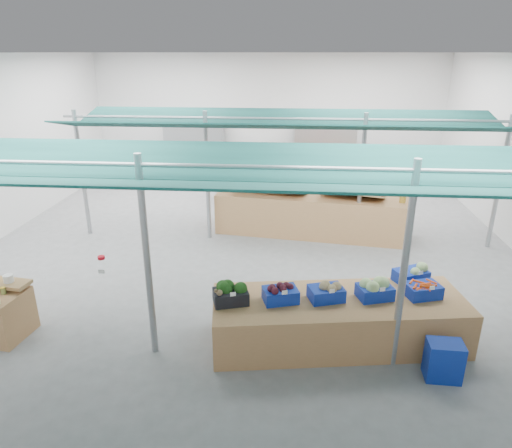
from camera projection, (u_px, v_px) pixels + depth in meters
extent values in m
plane|color=slate|center=(248.00, 247.00, 10.52)|extent=(13.00, 13.00, 0.00)
plane|color=silver|center=(247.00, 53.00, 9.03)|extent=(13.00, 13.00, 0.00)
plane|color=silver|center=(267.00, 117.00, 15.83)|extent=(12.00, 0.00, 12.00)
cylinder|color=gray|center=(82.00, 174.00, 10.78)|extent=(0.10, 0.10, 3.00)
cylinder|color=gray|center=(147.00, 260.00, 6.34)|extent=(0.10, 0.10, 3.00)
cylinder|color=gray|center=(207.00, 177.00, 10.54)|extent=(0.10, 0.10, 3.00)
cylinder|color=gray|center=(404.00, 270.00, 6.06)|extent=(0.10, 0.10, 3.00)
cylinder|color=gray|center=(361.00, 181.00, 10.25)|extent=(0.10, 0.10, 3.00)
cylinder|color=gray|center=(499.00, 184.00, 10.01)|extent=(0.10, 0.10, 3.00)
cylinder|color=gray|center=(274.00, 168.00, 5.72)|extent=(10.00, 0.06, 0.06)
cylinder|color=gray|center=(284.00, 119.00, 9.92)|extent=(10.00, 0.06, 0.06)
cube|color=#0A2B2A|center=(271.00, 187.00, 5.14)|extent=(9.50, 1.28, 0.30)
cube|color=#0A2B2A|center=(276.00, 161.00, 6.35)|extent=(9.50, 1.28, 0.30)
cube|color=#0A2B2A|center=(283.00, 127.00, 9.34)|extent=(9.50, 1.28, 0.30)
cube|color=#0A2B2A|center=(285.00, 118.00, 10.55)|extent=(9.50, 1.28, 0.30)
cube|color=#B23F33|center=(195.00, 150.00, 15.96)|extent=(2.00, 0.50, 2.00)
cube|color=#B23F33|center=(324.00, 152.00, 15.59)|extent=(2.00, 0.50, 2.00)
cube|color=#9A6C43|center=(338.00, 320.00, 6.97)|extent=(3.94, 1.82, 0.74)
cube|color=#9A6C43|center=(311.00, 215.00, 11.13)|extent=(4.69, 1.68, 0.98)
cube|color=#9A6C43|center=(307.00, 188.00, 13.48)|extent=(4.84, 0.98, 0.87)
cube|color=#0D2895|center=(444.00, 361.00, 6.19)|extent=(0.48, 0.34, 0.56)
imported|color=#17279B|center=(265.00, 184.00, 12.10)|extent=(0.72, 0.52, 1.84)
imported|color=#BA1640|center=(334.00, 186.00, 11.95)|extent=(0.98, 0.81, 1.84)
cube|color=black|center=(231.00, 297.00, 6.71)|extent=(0.58, 0.48, 0.20)
cube|color=white|center=(233.00, 294.00, 6.45)|extent=(0.08, 0.03, 0.06)
cube|color=#0D2895|center=(280.00, 295.00, 6.75)|extent=(0.58, 0.48, 0.20)
cube|color=white|center=(285.00, 293.00, 6.50)|extent=(0.08, 0.03, 0.06)
cube|color=#0D2895|center=(326.00, 293.00, 6.79)|extent=(0.58, 0.48, 0.20)
cube|color=white|center=(332.00, 291.00, 6.54)|extent=(0.08, 0.03, 0.06)
cube|color=#0D2895|center=(375.00, 292.00, 6.84)|extent=(0.58, 0.48, 0.20)
cube|color=white|center=(383.00, 289.00, 6.58)|extent=(0.08, 0.03, 0.06)
cube|color=#0D2895|center=(423.00, 290.00, 6.88)|extent=(0.58, 0.48, 0.20)
cube|color=white|center=(432.00, 288.00, 6.63)|extent=(0.08, 0.03, 0.06)
sphere|color=brown|center=(220.00, 293.00, 6.53)|extent=(0.09, 0.09, 0.09)
sphere|color=brown|center=(216.00, 291.00, 6.50)|extent=(0.06, 0.06, 0.06)
cylinder|color=#B80C19|center=(101.00, 258.00, 7.36)|extent=(0.12, 0.12, 0.05)
cube|color=white|center=(101.00, 271.00, 7.38)|extent=(0.10, 0.01, 0.07)
cube|color=#997247|center=(267.00, 189.00, 11.03)|extent=(2.01, 1.15, 0.26)
cube|color=#997247|center=(352.00, 194.00, 10.62)|extent=(1.63, 1.05, 0.26)
cylinder|color=#8C6019|center=(403.00, 198.00, 10.40)|extent=(0.14, 0.14, 0.22)
cone|color=#26661E|center=(404.00, 190.00, 10.33)|extent=(0.12, 0.12, 0.18)
cube|color=#0D2895|center=(411.00, 276.00, 7.33)|extent=(0.60, 0.53, 0.20)
cube|color=white|center=(421.00, 273.00, 7.08)|extent=(0.08, 0.04, 0.06)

